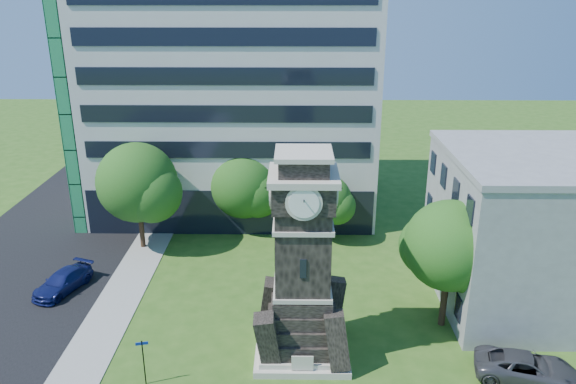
{
  "coord_description": "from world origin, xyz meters",
  "views": [
    {
      "loc": [
        2.53,
        -25.98,
        20.25
      ],
      "look_at": [
        2.11,
        7.66,
        7.89
      ],
      "focal_mm": 35.0,
      "sensor_mm": 36.0,
      "label": 1
    }
  ],
  "objects_px": {
    "clock_tower": "(303,271)",
    "car_street_north": "(63,282)",
    "street_sign": "(143,357)",
    "park_bench": "(285,343)",
    "car_east_lot": "(527,368)"
  },
  "relations": [
    {
      "from": "clock_tower",
      "to": "car_street_north",
      "type": "xyz_separation_m",
      "value": [
        -16.78,
        6.71,
        -4.58
      ]
    },
    {
      "from": "street_sign",
      "to": "car_street_north",
      "type": "bearing_deg",
      "value": 117.84
    },
    {
      "from": "car_east_lot",
      "to": "car_street_north",
      "type": "bearing_deg",
      "value": 85.78
    },
    {
      "from": "street_sign",
      "to": "clock_tower",
      "type": "bearing_deg",
      "value": 7.9
    },
    {
      "from": "clock_tower",
      "to": "park_bench",
      "type": "height_order",
      "value": "clock_tower"
    },
    {
      "from": "car_street_north",
      "to": "park_bench",
      "type": "xyz_separation_m",
      "value": [
        15.76,
        -6.71,
        -0.21
      ]
    },
    {
      "from": "car_east_lot",
      "to": "street_sign",
      "type": "xyz_separation_m",
      "value": [
        -20.69,
        -0.6,
        0.95
      ]
    },
    {
      "from": "car_east_lot",
      "to": "park_bench",
      "type": "bearing_deg",
      "value": 92.65
    },
    {
      "from": "car_street_north",
      "to": "car_east_lot",
      "type": "height_order",
      "value": "car_east_lot"
    },
    {
      "from": "car_east_lot",
      "to": "street_sign",
      "type": "height_order",
      "value": "street_sign"
    },
    {
      "from": "car_street_north",
      "to": "street_sign",
      "type": "relative_size",
      "value": 1.77
    },
    {
      "from": "car_east_lot",
      "to": "clock_tower",
      "type": "bearing_deg",
      "value": 91.77
    },
    {
      "from": "clock_tower",
      "to": "car_east_lot",
      "type": "relative_size",
      "value": 2.23
    },
    {
      "from": "park_bench",
      "to": "street_sign",
      "type": "distance_m",
      "value": 8.18
    },
    {
      "from": "car_street_north",
      "to": "car_east_lot",
      "type": "distance_m",
      "value": 30.42
    }
  ]
}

